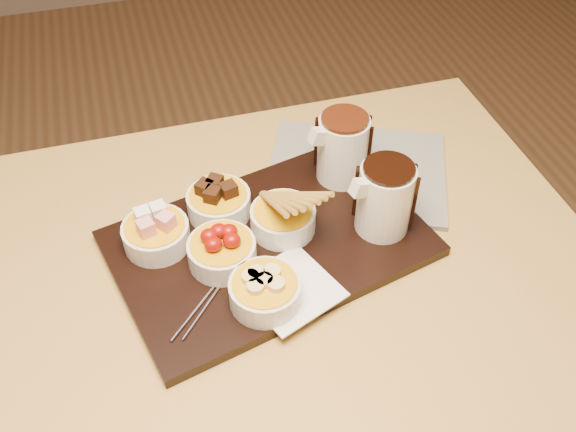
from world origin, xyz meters
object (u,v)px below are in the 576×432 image
object	(u,v)px
bowl_strawberries	(222,253)
pitcher_milk_chocolate	(343,149)
newspaper	(357,172)
pitcher_dark_chocolate	(385,199)
serving_board	(269,243)
dining_table	(215,328)

from	to	relation	value
bowl_strawberries	pitcher_milk_chocolate	distance (m)	0.27
bowl_strawberries	newspaper	distance (m)	0.31
bowl_strawberries	pitcher_dark_chocolate	distance (m)	0.25
serving_board	bowl_strawberries	bearing A→B (deg)	-176.42
bowl_strawberries	pitcher_dark_chocolate	bearing A→B (deg)	0.77
dining_table	newspaper	bearing A→B (deg)	31.13
dining_table	bowl_strawberries	size ratio (longest dim) A/B	12.00
serving_board	pitcher_milk_chocolate	world-z (taller)	pitcher_milk_chocolate
serving_board	newspaper	xyz separation A→B (m)	(0.19, 0.12, -0.00)
pitcher_dark_chocolate	serving_board	bearing A→B (deg)	160.02
dining_table	pitcher_milk_chocolate	distance (m)	0.35
newspaper	pitcher_dark_chocolate	bearing A→B (deg)	-72.08
bowl_strawberries	pitcher_dark_chocolate	size ratio (longest dim) A/B	0.88
dining_table	pitcher_milk_chocolate	world-z (taller)	pitcher_milk_chocolate
bowl_strawberries	newspaper	world-z (taller)	bowl_strawberries
serving_board	dining_table	bearing A→B (deg)	-166.20
pitcher_dark_chocolate	pitcher_milk_chocolate	xyz separation A→B (m)	(-0.02, 0.13, 0.00)
serving_board	bowl_strawberries	world-z (taller)	bowl_strawberries
bowl_strawberries	pitcher_dark_chocolate	xyz separation A→B (m)	(0.25, 0.00, 0.04)
dining_table	bowl_strawberries	xyz separation A→B (m)	(0.03, 0.03, 0.14)
dining_table	pitcher_dark_chocolate	size ratio (longest dim) A/B	10.57
bowl_strawberries	dining_table	bearing A→B (deg)	-132.23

